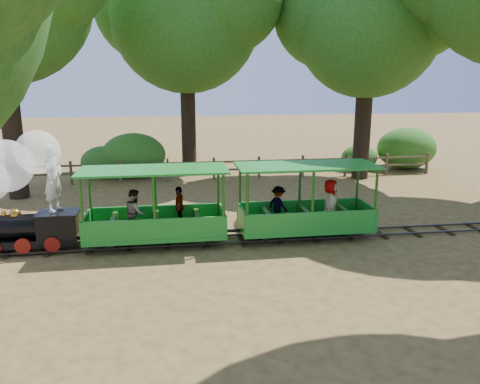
{
  "coord_description": "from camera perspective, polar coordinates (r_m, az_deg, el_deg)",
  "views": [
    {
      "loc": [
        -2.84,
        -12.02,
        4.33
      ],
      "look_at": [
        -0.97,
        0.5,
        1.26
      ],
      "focal_mm": 35.0,
      "sensor_mm": 36.0,
      "label": 1
    }
  ],
  "objects": [
    {
      "name": "ground",
      "position": [
        13.09,
        4.55,
        -5.73
      ],
      "size": [
        90.0,
        90.0,
        0.0
      ],
      "primitive_type": "plane",
      "color": "#9E8044",
      "rests_on": "ground"
    },
    {
      "name": "track",
      "position": [
        13.06,
        4.56,
        -5.45
      ],
      "size": [
        22.0,
        1.0,
        0.1
      ],
      "color": "#3F3D3A",
      "rests_on": "ground"
    },
    {
      "name": "locomotive",
      "position": [
        12.93,
        -25.4,
        0.92
      ],
      "size": [
        2.76,
        1.3,
        3.17
      ],
      "color": "black",
      "rests_on": "ground"
    },
    {
      "name": "carriage_front",
      "position": [
        12.53,
        -10.34,
        -2.93
      ],
      "size": [
        3.8,
        1.55,
        1.98
      ],
      "color": "#1F9029",
      "rests_on": "track"
    },
    {
      "name": "carriage_rear",
      "position": [
        13.01,
        8.02,
        -2.16
      ],
      "size": [
        3.8,
        1.55,
        1.98
      ],
      "color": "#1F9029",
      "rests_on": "track"
    },
    {
      "name": "oak_nc",
      "position": [
        21.82,
        -6.76,
        21.27
      ],
      "size": [
        8.15,
        7.17,
        10.19
      ],
      "color": "#2D2116",
      "rests_on": "ground"
    },
    {
      "name": "oak_ne",
      "position": [
        21.43,
        15.31,
        19.9
      ],
      "size": [
        7.58,
        6.67,
        9.57
      ],
      "color": "#2D2116",
      "rests_on": "ground"
    },
    {
      "name": "fence",
      "position": [
        20.56,
        -0.42,
        3.13
      ],
      "size": [
        18.1,
        0.1,
        1.0
      ],
      "color": "brown",
      "rests_on": "ground"
    },
    {
      "name": "shrub_west",
      "position": [
        21.82,
        -16.23,
        3.55
      ],
      "size": [
        2.05,
        1.58,
        1.42
      ],
      "primitive_type": "ellipsoid",
      "color": "#2D6B1E",
      "rests_on": "ground"
    },
    {
      "name": "shrub_mid_w",
      "position": [
        21.64,
        -12.84,
        4.42
      ],
      "size": [
        2.86,
        2.2,
        1.98
      ],
      "primitive_type": "ellipsoid",
      "color": "#2D6B1E",
      "rests_on": "ground"
    },
    {
      "name": "shrub_mid_e",
      "position": [
        23.45,
        14.34,
        4.1
      ],
      "size": [
        1.78,
        1.37,
        1.23
      ],
      "primitive_type": "ellipsoid",
      "color": "#2D6B1E",
      "rests_on": "ground"
    },
    {
      "name": "shrub_east",
      "position": [
        24.43,
        19.65,
        5.05
      ],
      "size": [
        2.94,
        2.26,
        2.04
      ],
      "primitive_type": "ellipsoid",
      "color": "#2D6B1E",
      "rests_on": "ground"
    }
  ]
}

